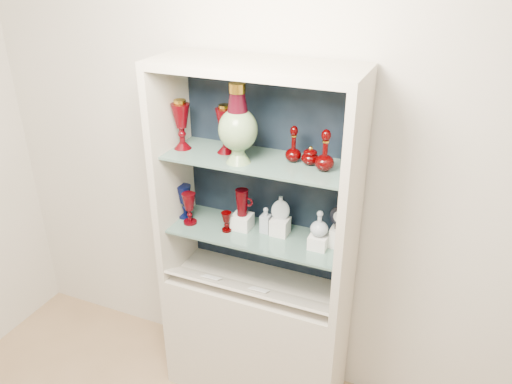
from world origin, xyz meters
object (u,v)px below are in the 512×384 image
at_px(pedestal_lamp_left, 181,125).
at_px(clear_round_decanter, 319,224).
at_px(ruby_decanter_b, 325,149).
at_px(flat_flask, 281,208).
at_px(cameo_medallion, 340,218).
at_px(lidded_bowl, 310,155).
at_px(ruby_pitcher, 242,202).
at_px(cobalt_goblet, 184,201).
at_px(clear_square_bottle, 266,220).
at_px(pedestal_lamp_right, 225,129).
at_px(ruby_decanter_a, 294,142).
at_px(ruby_goblet_small, 226,222).
at_px(ruby_goblet_tall, 189,209).
at_px(enamel_urn, 238,124).

height_order(pedestal_lamp_left, clear_round_decanter, pedestal_lamp_left).
relative_size(ruby_decanter_b, flat_flask, 1.61).
xyz_separation_m(ruby_decanter_b, cameo_medallion, (0.08, 0.05, -0.36)).
relative_size(lidded_bowl, ruby_pitcher, 0.64).
bearing_deg(lidded_bowl, flat_flask, 178.26).
bearing_deg(clear_round_decanter, cobalt_goblet, 178.27).
xyz_separation_m(clear_square_bottle, flat_flask, (0.08, 0.01, 0.08)).
height_order(pedestal_lamp_right, flat_flask, pedestal_lamp_right).
relative_size(ruby_decanter_a, ruby_pitcher, 1.38).
distance_m(cobalt_goblet, ruby_goblet_small, 0.29).
bearing_deg(cameo_medallion, clear_square_bottle, -170.82).
relative_size(pedestal_lamp_left, ruby_decanter_b, 1.21).
bearing_deg(lidded_bowl, clear_square_bottle, -178.38).
xyz_separation_m(ruby_pitcher, cameo_medallion, (0.51, 0.02, 0.01)).
bearing_deg(pedestal_lamp_right, clear_round_decanter, -3.71).
bearing_deg(clear_round_decanter, pedestal_lamp_left, -179.86).
xyz_separation_m(pedestal_lamp_left, ruby_goblet_small, (0.25, -0.03, -0.49)).
relative_size(cobalt_goblet, clear_round_decanter, 1.44).
distance_m(pedestal_lamp_left, lidded_bowl, 0.67).
bearing_deg(ruby_decanter_b, pedestal_lamp_left, -179.47).
relative_size(lidded_bowl, clear_round_decanter, 0.71).
bearing_deg(pedestal_lamp_left, ruby_goblet_tall, -42.34).
bearing_deg(clear_round_decanter, ruby_goblet_tall, -177.51).
bearing_deg(cobalt_goblet, clear_round_decanter, -1.73).
bearing_deg(lidded_bowl, pedestal_lamp_right, -178.12).
xyz_separation_m(cobalt_goblet, ruby_pitcher, (0.34, 0.01, 0.06)).
bearing_deg(ruby_goblet_tall, ruby_goblet_small, 0.74).
distance_m(ruby_decanter_a, cobalt_goblet, 0.74).
height_order(enamel_urn, ruby_goblet_small, enamel_urn).
distance_m(ruby_decanter_b, clear_round_decanter, 0.39).
bearing_deg(pedestal_lamp_right, ruby_decanter_a, 2.99).
bearing_deg(ruby_decanter_a, pedestal_lamp_left, -174.72).
bearing_deg(ruby_pitcher, cameo_medallion, -2.55).
relative_size(lidded_bowl, clear_square_bottle, 0.65).
bearing_deg(clear_round_decanter, clear_square_bottle, 172.09).
xyz_separation_m(pedestal_lamp_left, enamel_urn, (0.34, -0.06, 0.06)).
distance_m(ruby_pitcher, clear_round_decanter, 0.43).
height_order(ruby_goblet_small, ruby_pitcher, ruby_pitcher).
xyz_separation_m(enamel_urn, ruby_goblet_tall, (-0.31, 0.03, -0.52)).
bearing_deg(ruby_decanter_a, flat_flask, 179.66).
height_order(ruby_decanter_a, lidded_bowl, ruby_decanter_a).
xyz_separation_m(ruby_decanter_a, lidded_bowl, (0.09, -0.00, -0.05)).
bearing_deg(lidded_bowl, ruby_decanter_a, 177.31).
bearing_deg(ruby_goblet_tall, cobalt_goblet, 138.42).
relative_size(pedestal_lamp_right, cobalt_goblet, 1.29).
bearing_deg(ruby_pitcher, ruby_goblet_small, -141.68).
relative_size(enamel_urn, ruby_goblet_tall, 2.14).
bearing_deg(pedestal_lamp_left, cameo_medallion, 3.86).
xyz_separation_m(lidded_bowl, ruby_goblet_tall, (-0.63, -0.08, -0.38)).
height_order(pedestal_lamp_left, clear_square_bottle, pedestal_lamp_left).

